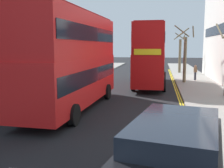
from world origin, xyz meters
TOP-DOWN VIEW (x-y plane):
  - sidewalk_right at (6.50, 16.00)m, footprint 4.00×80.00m
  - sidewalk_left at (-6.50, 16.00)m, footprint 4.00×80.00m
  - kerb_line_outer at (4.40, 14.00)m, footprint 0.10×56.00m
  - kerb_line_inner at (4.24, 14.00)m, footprint 0.10×56.00m
  - double_decker_bus_away at (-2.13, 12.82)m, footprint 3.12×10.90m
  - double_decker_bus_oncoming at (2.04, 23.19)m, footprint 2.94×10.85m
  - pedestrian_far at (6.58, 27.12)m, footprint 0.34×0.22m
  - street_tree_near at (5.29, 25.19)m, footprint 2.02×2.06m
  - street_tree_far at (5.52, 35.49)m, footprint 1.50×1.67m

SIDE VIEW (x-z plane):
  - kerb_line_outer at x=4.40m, z-range 0.00..0.01m
  - kerb_line_inner at x=4.24m, z-range 0.00..0.01m
  - sidewalk_right at x=6.50m, z-range 0.00..0.14m
  - sidewalk_left at x=-6.50m, z-range 0.00..0.14m
  - pedestrian_far at x=6.58m, z-range 0.18..1.80m
  - street_tree_far at x=5.52m, z-range -0.08..5.41m
  - street_tree_near at x=5.29m, z-range -0.03..5.59m
  - double_decker_bus_away at x=-2.13m, z-range 0.21..5.85m
  - double_decker_bus_oncoming at x=2.04m, z-range 0.21..5.85m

